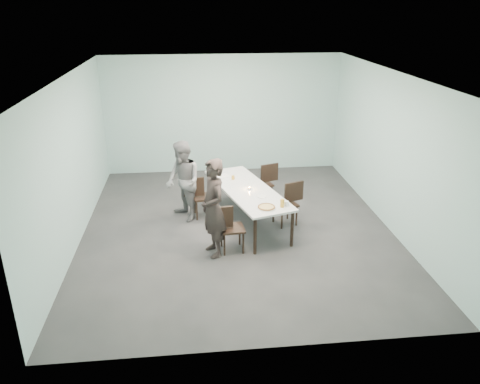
{
  "coord_description": "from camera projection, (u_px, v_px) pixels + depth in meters",
  "views": [
    {
      "loc": [
        -0.84,
        -8.31,
        4.2
      ],
      "look_at": [
        0.0,
        -0.54,
        1.0
      ],
      "focal_mm": 35.0,
      "sensor_mm": 36.0,
      "label": 1
    }
  ],
  "objects": [
    {
      "name": "room_shell",
      "position": [
        237.0,
        129.0,
        8.55
      ],
      "size": [
        6.02,
        7.02,
        3.01
      ],
      "color": "#A4CFCE",
      "rests_on": "ground"
    },
    {
      "name": "ground",
      "position": [
        237.0,
        228.0,
        9.32
      ],
      "size": [
        7.0,
        7.0,
        0.0
      ],
      "primitive_type": "plane",
      "color": "#333335",
      "rests_on": "ground"
    },
    {
      "name": "chair_near_right",
      "position": [
        289.0,
        200.0,
        9.35
      ],
      "size": [
        0.65,
        0.54,
        0.87
      ],
      "rotation": [
        0.0,
        0.0,
        3.48
      ],
      "color": "black",
      "rests_on": "ground"
    },
    {
      "name": "diner_near",
      "position": [
        213.0,
        208.0,
        8.06
      ],
      "size": [
        0.6,
        0.74,
        1.77
      ],
      "primitive_type": "imported",
      "rotation": [
        0.0,
        0.0,
        -1.27
      ],
      "color": "black",
      "rests_on": "ground"
    },
    {
      "name": "chair_near_left",
      "position": [
        228.0,
        225.0,
        8.31
      ],
      "size": [
        0.63,
        0.45,
        0.87
      ],
      "rotation": [
        0.0,
        0.0,
        0.08
      ],
      "color": "black",
      "rests_on": "ground"
    },
    {
      "name": "chair_far_right",
      "position": [
        265.0,
        181.0,
        10.38
      ],
      "size": [
        0.65,
        0.53,
        0.87
      ],
      "rotation": [
        0.0,
        0.0,
        3.46
      ],
      "color": "black",
      "rests_on": "ground"
    },
    {
      "name": "water_tumbler",
      "position": [
        286.0,
        203.0,
        8.48
      ],
      "size": [
        0.08,
        0.08,
        0.09
      ],
      "primitive_type": "cylinder",
      "color": "silver",
      "rests_on": "table"
    },
    {
      "name": "menu",
      "position": [
        221.0,
        176.0,
        9.93
      ],
      "size": [
        0.35,
        0.3,
        0.01
      ],
      "primitive_type": "cube",
      "rotation": [
        0.0,
        0.0,
        0.29
      ],
      "color": "silver",
      "rests_on": "table"
    },
    {
      "name": "side_plate",
      "position": [
        262.0,
        196.0,
        8.88
      ],
      "size": [
        0.18,
        0.18,
        0.01
      ],
      "primitive_type": "cylinder",
      "color": "white",
      "rests_on": "table"
    },
    {
      "name": "chair_far_left",
      "position": [
        200.0,
        194.0,
        9.65
      ],
      "size": [
        0.63,
        0.46,
        0.87
      ],
      "rotation": [
        0.0,
        0.0,
        0.11
      ],
      "color": "black",
      "rests_on": "ground"
    },
    {
      "name": "table",
      "position": [
        247.0,
        191.0,
        9.29
      ],
      "size": [
        1.59,
        2.75,
        0.75
      ],
      "rotation": [
        0.0,
        0.0,
        0.29
      ],
      "color": "white",
      "rests_on": "ground"
    },
    {
      "name": "diner_far",
      "position": [
        183.0,
        181.0,
        9.43
      ],
      "size": [
        0.92,
        0.99,
        1.65
      ],
      "primitive_type": "imported",
      "rotation": [
        0.0,
        0.0,
        -1.11
      ],
      "color": "gray",
      "rests_on": "ground"
    },
    {
      "name": "amber_tumbler",
      "position": [
        233.0,
        178.0,
        9.73
      ],
      "size": [
        0.07,
        0.07,
        0.08
      ],
      "primitive_type": "cylinder",
      "color": "gold",
      "rests_on": "table"
    },
    {
      "name": "beer_glass",
      "position": [
        282.0,
        203.0,
        8.41
      ],
      "size": [
        0.08,
        0.08,
        0.15
      ],
      "primitive_type": "cylinder",
      "color": "gold",
      "rests_on": "table"
    },
    {
      "name": "pizza",
      "position": [
        266.0,
        207.0,
        8.39
      ],
      "size": [
        0.34,
        0.34,
        0.04
      ],
      "color": "white",
      "rests_on": "table"
    },
    {
      "name": "tealight",
      "position": [
        249.0,
        188.0,
        9.22
      ],
      "size": [
        0.06,
        0.06,
        0.05
      ],
      "color": "silver",
      "rests_on": "table"
    }
  ]
}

